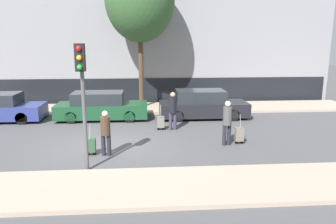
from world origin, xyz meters
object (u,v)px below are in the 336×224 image
trolley_right (239,134)px  pedestrian_right (227,120)px  parked_car_1 (101,107)px  pedestrian_left (106,131)px  trolley_center (161,122)px  parked_car_2 (202,105)px  pedestrian_center (173,109)px  trolley_left (91,145)px  traffic_light (82,83)px

trolley_right → pedestrian_right: bearing=-167.7°
parked_car_1 → pedestrian_left: size_ratio=2.84×
trolley_center → pedestrian_right: pedestrian_right is taller
parked_car_2 → trolley_right: (0.67, -4.52, -0.30)m
pedestrian_center → trolley_left: bearing=-133.0°
parked_car_2 → traffic_light: (-4.90, -6.91, 2.12)m
parked_car_2 → pedestrian_center: bearing=-128.1°
trolley_right → traffic_light: size_ratio=0.30×
trolley_right → pedestrian_left: bearing=-169.2°
parked_car_1 → traffic_light: (0.39, -6.97, 2.13)m
trolley_left → trolley_right: bearing=9.0°
trolley_left → trolley_center: trolley_center is taller
parked_car_2 → trolley_center: parked_car_2 is taller
pedestrian_center → trolley_center: 0.83m
pedestrian_center → pedestrian_right: bearing=-48.7°
trolley_left → trolley_center: 4.14m
trolley_left → pedestrian_center: (3.21, 3.15, 0.63)m
trolley_right → trolley_left: bearing=-171.0°
pedestrian_left → trolley_center: pedestrian_left is taller
pedestrian_center → pedestrian_left: bearing=-127.1°
pedestrian_right → trolley_center: bearing=-56.6°
parked_car_2 → pedestrian_right: bearing=-88.4°
pedestrian_left → pedestrian_center: (2.67, 3.23, 0.07)m
trolley_left → pedestrian_right: pedestrian_right is taller
parked_car_2 → pedestrian_center: pedestrian_center is taller
pedestrian_left → traffic_light: (-0.46, -1.42, 1.88)m
parked_car_1 → trolley_center: bearing=-37.7°
parked_car_2 → trolley_right: bearing=-81.6°
trolley_left → traffic_light: traffic_light is taller
trolley_center → pedestrian_center: bearing=-2.5°
trolley_left → trolley_right: 5.72m
pedestrian_left → pedestrian_center: bearing=58.5°
parked_car_2 → trolley_center: bearing=-136.0°
pedestrian_right → trolley_right: 0.83m
pedestrian_left → pedestrian_right: bearing=18.7°
pedestrian_right → trolley_right: bearing=179.9°
parked_car_1 → traffic_light: traffic_light is taller
parked_car_1 → trolley_right: size_ratio=3.88×
trolley_left → traffic_light: 2.86m
parked_car_1 → traffic_light: 7.30m
parked_car_2 → traffic_light: traffic_light is taller
parked_car_1 → pedestrian_left: 5.61m
pedestrian_right → traffic_light: (-5.03, -2.28, 1.80)m
trolley_left → pedestrian_right: size_ratio=0.66×
traffic_light → trolley_center: bearing=61.1°
parked_car_1 → pedestrian_center: 4.22m
pedestrian_left → parked_car_2: bearing=59.1°
pedestrian_left → trolley_center: bearing=65.0°
trolley_center → pedestrian_right: bearing=-44.3°
pedestrian_left → pedestrian_center: 4.19m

